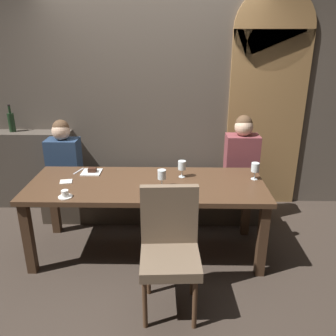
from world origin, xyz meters
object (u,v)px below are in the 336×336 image
banquette_bench (152,199)px  diner_redhead (63,153)px  wine_glass_near_right (255,168)px  wine_bottle_dark_red (11,122)px  dessert_plate (92,171)px  dining_table (147,191)px  chair_near_side (170,243)px  fork_on_table (79,171)px  wine_glass_end_left (162,175)px  espresso_cup (65,194)px  diner_bearded (242,152)px  wine_glass_end_right (182,166)px

banquette_bench → diner_redhead: (-1.00, 0.02, 0.56)m
wine_glass_near_right → wine_bottle_dark_red: bearing=160.9°
wine_glass_near_right → dessert_plate: size_ratio=0.86×
dining_table → chair_near_side: chair_near_side is taller
dessert_plate → fork_on_table: (-0.14, 0.03, -0.01)m
chair_near_side → wine_bottle_dark_red: (-1.92, 1.77, 0.51)m
wine_glass_end_left → espresso_cup: 0.85m
chair_near_side → dining_table: bearing=107.5°
diner_bearded → fork_on_table: diner_bearded is taller
banquette_bench → espresso_cup: espresso_cup is taller
wine_glass_near_right → wine_glass_end_right: 0.69m
wine_bottle_dark_red → wine_glass_end_right: (2.02, -0.90, -0.22)m
banquette_bench → diner_redhead: bearing=178.7°
fork_on_table → wine_bottle_dark_red: bearing=160.5°
wine_glass_end_left → dessert_plate: wine_glass_end_left is taller
wine_glass_end_left → fork_on_table: wine_glass_end_left is taller
wine_glass_near_right → fork_on_table: bearing=174.3°
diner_bearded → wine_bottle_dark_red: (-2.70, 0.36, 0.25)m
diner_bearded → wine_glass_end_left: bearing=-137.9°
wine_glass_end_left → fork_on_table: 0.94m
diner_redhead → wine_glass_end_left: (1.14, -0.81, 0.06)m
dessert_plate → wine_glass_near_right: bearing=-5.0°
wine_glass_near_right → fork_on_table: 1.75m
wine_glass_end_left → wine_glass_near_right: size_ratio=1.00×
wine_bottle_dark_red → dessert_plate: (1.12, -0.80, -0.32)m
diner_redhead → wine_glass_end_right: (1.33, -0.57, 0.06)m
diner_redhead → diner_bearded: bearing=-1.0°
dessert_plate → diner_redhead: bearing=132.1°
wine_glass_near_right → wine_glass_end_right: size_ratio=1.00×
espresso_cup → fork_on_table: bearing=94.3°
fork_on_table → chair_near_side: bearing=-28.2°
chair_near_side → wine_glass_end_left: 0.70m
dessert_plate → chair_near_side: bearing=-50.6°
wine_glass_end_left → fork_on_table: size_ratio=0.96×
wine_glass_near_right → dessert_plate: wine_glass_near_right is taller
banquette_bench → wine_glass_end_left: wine_glass_end_left is taller
dining_table → banquette_bench: dining_table is taller
banquette_bench → diner_bearded: size_ratio=3.18×
dining_table → wine_glass_near_right: wine_glass_near_right is taller
wine_glass_near_right → dessert_plate: (-1.59, 0.14, -0.10)m
diner_bearded → dessert_plate: 1.64m
fork_on_table → dessert_plate: bearing=5.6°
banquette_bench → wine_glass_end_left: size_ratio=15.24×
banquette_bench → fork_on_table: fork_on_table is taller
diner_bearded → espresso_cup: (-1.67, -1.01, -0.05)m
banquette_bench → wine_bottle_dark_red: wine_bottle_dark_red is taller
espresso_cup → dessert_plate: (0.10, 0.57, -0.01)m
chair_near_side → diner_bearded: (0.78, 1.41, 0.26)m
wine_glass_end_right → wine_glass_near_right: bearing=-3.7°
chair_near_side → banquette_bench: bearing=99.1°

